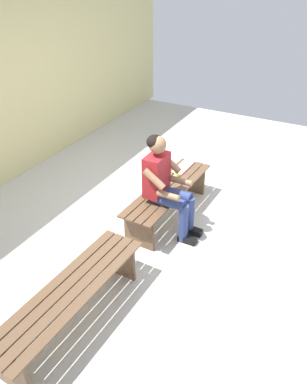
{
  "coord_description": "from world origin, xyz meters",
  "views": [
    {
      "loc": [
        3.71,
        1.77,
        2.9
      ],
      "look_at": [
        0.68,
        0.15,
        0.77
      ],
      "focal_mm": 36.02,
      "sensor_mm": 36.0,
      "label": 1
    }
  ],
  "objects_px": {
    "person_seated": "(166,183)",
    "bench_near": "(168,194)",
    "apple": "(176,176)",
    "bench_far": "(71,297)",
    "book_open": "(183,167)"
  },
  "relations": [
    {
      "from": "person_seated",
      "to": "bench_near",
      "type": "bearing_deg",
      "value": -161.1
    },
    {
      "from": "bench_near",
      "to": "person_seated",
      "type": "relative_size",
      "value": 1.36
    },
    {
      "from": "apple",
      "to": "bench_far",
      "type": "bearing_deg",
      "value": 0.33
    },
    {
      "from": "person_seated",
      "to": "book_open",
      "type": "relative_size",
      "value": 2.94
    },
    {
      "from": "person_seated",
      "to": "book_open",
      "type": "distance_m",
      "value": 0.89
    },
    {
      "from": "bench_near",
      "to": "book_open",
      "type": "bearing_deg",
      "value": -174.42
    },
    {
      "from": "book_open",
      "to": "bench_far",
      "type": "bearing_deg",
      "value": 3.15
    },
    {
      "from": "bench_near",
      "to": "bench_far",
      "type": "distance_m",
      "value": 1.94
    },
    {
      "from": "book_open",
      "to": "person_seated",
      "type": "bearing_deg",
      "value": 12.11
    },
    {
      "from": "bench_near",
      "to": "apple",
      "type": "distance_m",
      "value": 0.28
    },
    {
      "from": "bench_near",
      "to": "bench_far",
      "type": "height_order",
      "value": "same"
    },
    {
      "from": "person_seated",
      "to": "bench_far",
      "type": "bearing_deg",
      "value": -3.4
    },
    {
      "from": "bench_near",
      "to": "person_seated",
      "type": "distance_m",
      "value": 0.46
    },
    {
      "from": "book_open",
      "to": "apple",
      "type": "bearing_deg",
      "value": 9.45
    },
    {
      "from": "bench_far",
      "to": "book_open",
      "type": "relative_size",
      "value": 4.11
    }
  ]
}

